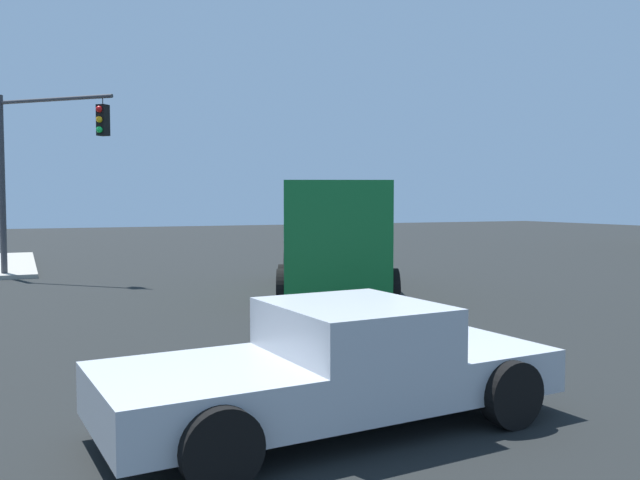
{
  "coord_description": "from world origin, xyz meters",
  "views": [
    {
      "loc": [
        16.37,
        -7.82,
        2.54
      ],
      "look_at": [
        -0.51,
        -0.29,
        1.46
      ],
      "focal_mm": 37.78,
      "sensor_mm": 36.0,
      "label": 1
    }
  ],
  "objects": [
    {
      "name": "ground_plane",
      "position": [
        0.0,
        0.0,
        0.0
      ],
      "size": [
        100.0,
        100.0,
        0.0
      ],
      "primitive_type": "plane",
      "color": "black"
    },
    {
      "name": "delivery_truck",
      "position": [
        -0.05,
        -0.14,
        1.54
      ],
      "size": [
        8.0,
        5.29,
        2.99
      ],
      "color": "#146B2D",
      "rests_on": "ground"
    },
    {
      "name": "traffic_light_primary",
      "position": [
        -7.15,
        -7.31,
        4.0
      ],
      "size": [
        3.16,
        3.31,
        5.84
      ],
      "color": "#38383D",
      "rests_on": "sidewalk_corner_near"
    },
    {
      "name": "pickup_silver",
      "position": [
        9.63,
        -4.59,
        0.73
      ],
      "size": [
        2.59,
        5.34,
        1.38
      ],
      "color": "#B7BABF",
      "rests_on": "ground"
    }
  ]
}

